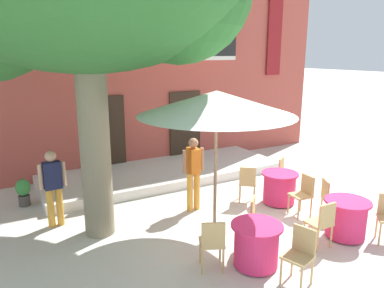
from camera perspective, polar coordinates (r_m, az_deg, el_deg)
ground_plane at (r=8.32m, az=12.95°, el=-11.43°), size 120.00×120.00×0.00m
building_facade at (r=13.21m, az=-10.58°, el=14.72°), size 13.00×5.09×7.50m
entrance_step_platform at (r=10.78m, az=-4.26°, el=-4.43°), size 6.82×2.40×0.25m
cafe_table_near_tree at (r=6.49m, az=9.85°, el=-15.05°), size 0.86×0.86×0.76m
cafe_chair_near_tree_0 at (r=7.10m, az=10.12°, el=-11.16°), size 0.57×0.57×0.91m
cafe_chair_near_tree_1 at (r=6.22m, az=3.15°, el=-14.75°), size 0.53×0.53×0.91m
cafe_chair_near_tree_2 at (r=6.16m, az=16.32°, el=-15.67°), size 0.50×0.50×0.91m
cafe_table_middle at (r=9.08m, az=13.27°, el=-6.55°), size 0.86×0.86×0.76m
cafe_chair_middle_0 at (r=8.54m, az=16.76°, el=-7.14°), size 0.44×0.44×0.91m
cafe_chair_middle_1 at (r=9.74m, az=14.12°, el=-4.34°), size 0.55×0.55×0.91m
cafe_chair_middle_2 at (r=8.94m, az=8.53°, el=-5.73°), size 0.56×0.56×0.91m
cafe_table_front at (r=7.88m, az=22.65°, el=-10.53°), size 0.86×0.86×0.76m
cafe_chair_front_1 at (r=8.45m, az=20.42°, el=-7.66°), size 0.55×0.55×0.91m
cafe_chair_front_2 at (r=7.25m, az=19.36°, el=-11.20°), size 0.41×0.41×0.91m
cafe_umbrella at (r=6.73m, az=3.78°, el=6.20°), size 2.90×2.90×2.85m
ground_planter_left at (r=9.58m, az=-24.53°, el=-6.59°), size 0.33×0.33×0.65m
pedestrian_near_entrance at (r=8.30m, az=0.21°, el=-4.02°), size 0.53×0.36×1.69m
pedestrian_mid_plaza at (r=8.07m, az=-20.60°, el=-5.82°), size 0.53×0.23×1.61m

